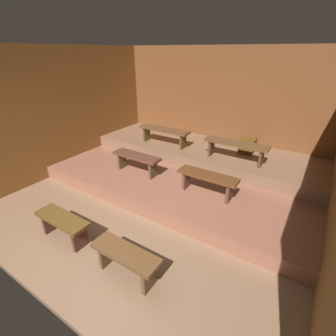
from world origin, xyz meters
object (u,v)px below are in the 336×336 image
(bench_lower_right, at_px, (207,179))
(bench_middle_left, at_px, (164,132))
(bench_middle_right, at_px, (236,146))
(bench_floor_right, at_px, (126,257))
(bench_lower_left, at_px, (137,159))
(bench_floor_left, at_px, (63,223))
(wooden_crate_middle, at_px, (247,145))

(bench_lower_right, bearing_deg, bench_middle_left, 145.65)
(bench_middle_left, height_order, bench_middle_right, same)
(bench_floor_right, height_order, bench_middle_right, bench_middle_right)
(bench_floor_right, relative_size, bench_lower_left, 0.86)
(bench_lower_right, xyz_separation_m, bench_middle_right, (0.09, 1.15, 0.26))
(bench_floor_left, xyz_separation_m, bench_floor_right, (1.24, 0.00, 0.00))
(bench_lower_right, bearing_deg, wooden_crate_middle, 84.49)
(bench_lower_right, xyz_separation_m, bench_middle_left, (-1.68, 1.15, 0.26))
(bench_floor_right, distance_m, wooden_crate_middle, 3.73)
(bench_lower_right, distance_m, bench_middle_left, 2.05)
(bench_middle_right, bearing_deg, bench_middle_left, 180.00)
(bench_floor_right, relative_size, bench_lower_right, 0.86)
(bench_floor_right, bearing_deg, bench_middle_right, 85.11)
(bench_middle_right, bearing_deg, bench_floor_right, -94.89)
(bench_floor_right, distance_m, bench_middle_right, 3.15)
(bench_middle_left, distance_m, wooden_crate_middle, 1.95)
(bench_floor_left, xyz_separation_m, bench_lower_left, (-0.18, 1.95, 0.26))
(bench_floor_left, bearing_deg, bench_middle_left, 94.89)
(bench_lower_right, xyz_separation_m, wooden_crate_middle, (0.17, 1.75, 0.11))
(bench_floor_right, xyz_separation_m, bench_lower_right, (0.18, 1.95, 0.26))
(bench_floor_left, bearing_deg, wooden_crate_middle, 66.79)
(bench_lower_right, bearing_deg, bench_lower_left, 180.00)
(bench_middle_left, bearing_deg, bench_lower_right, -34.35)
(bench_middle_right, relative_size, wooden_crate_middle, 4.07)
(bench_floor_left, distance_m, bench_middle_right, 3.48)
(bench_lower_left, distance_m, wooden_crate_middle, 2.48)
(bench_lower_right, distance_m, wooden_crate_middle, 1.76)
(bench_floor_left, height_order, bench_middle_left, bench_middle_left)
(wooden_crate_middle, bearing_deg, bench_floor_left, -113.21)
(bench_lower_left, bearing_deg, bench_middle_left, 94.24)
(bench_lower_right, bearing_deg, bench_floor_right, -95.27)
(bench_lower_left, bearing_deg, bench_floor_left, -84.73)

